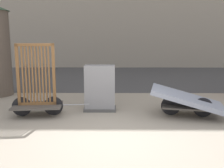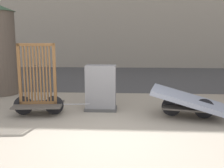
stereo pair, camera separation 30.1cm
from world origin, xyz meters
The scene contains 6 objects.
ground_plane centered at (0.00, 0.00, 0.00)m, with size 60.00×60.00×0.00m, color gray.
road_strip centered at (0.00, 8.06, 0.00)m, with size 56.00×7.73×0.01m.
bike_cart_with_bedframe centered at (-1.87, 1.49, 0.62)m, with size 1.93×0.90×1.81m.
bike_cart_with_mattress centered at (1.88, 1.49, 0.41)m, with size 2.26×1.41×0.72m.
utility_cabinet centered at (-0.33, 1.99, 0.57)m, with size 0.86×0.46×1.23m.
advertising_column centered at (-3.95, 3.85, 1.55)m, with size 1.19×1.19×3.04m.
Camera 2 is at (0.35, -4.88, 1.97)m, focal length 42.00 mm.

